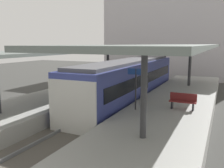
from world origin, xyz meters
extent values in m
plane|color=#383835|center=(0.00, 0.00, 0.00)|extent=(80.00, 80.00, 0.00)
cube|color=#9E9E99|center=(-3.80, 0.00, 0.50)|extent=(4.40, 28.00, 1.00)
cube|color=#9E9E99|center=(3.80, 0.00, 0.50)|extent=(4.40, 28.00, 1.00)
cube|color=#59544C|center=(0.00, 0.00, 0.10)|extent=(3.20, 28.00, 0.20)
cube|color=slate|center=(-0.72, 0.00, 0.27)|extent=(0.08, 28.00, 0.14)
cube|color=slate|center=(0.72, 0.00, 0.27)|extent=(0.08, 28.00, 0.14)
cube|color=#38428C|center=(0.00, 3.72, 1.65)|extent=(2.70, 15.34, 2.90)
cube|color=silver|center=(0.00, -3.97, 1.50)|extent=(2.65, 0.08, 2.60)
cube|color=black|center=(-1.37, 3.72, 2.00)|extent=(0.04, 14.11, 0.76)
cube|color=black|center=(1.37, 3.72, 2.00)|extent=(0.04, 14.11, 0.76)
cube|color=#515156|center=(0.00, 3.72, 3.20)|extent=(2.16, 14.57, 0.20)
cylinder|color=#333335|center=(-3.80, 7.70, 2.44)|extent=(0.24, 0.24, 2.88)
cube|color=slate|center=(-3.80, 1.40, 3.96)|extent=(4.18, 21.00, 0.16)
cylinder|color=#333335|center=(3.80, -4.90, 2.63)|extent=(0.24, 0.24, 3.27)
cylinder|color=#333335|center=(3.80, 7.70, 2.63)|extent=(0.24, 0.24, 3.27)
cube|color=slate|center=(3.80, 1.40, 4.35)|extent=(4.18, 21.00, 0.16)
cube|color=black|center=(3.97, -0.27, 1.20)|extent=(0.08, 0.32, 0.40)
cube|color=black|center=(5.07, -0.27, 1.20)|extent=(0.08, 0.32, 0.40)
cube|color=maroon|center=(4.52, -0.27, 1.43)|extent=(1.40, 0.40, 0.06)
cube|color=maroon|center=(4.52, -0.09, 1.66)|extent=(1.40, 0.06, 0.40)
cylinder|color=#262628|center=(2.25, -1.36, 2.10)|extent=(0.08, 0.08, 2.20)
cube|color=navy|center=(2.25, -1.36, 3.05)|extent=(0.90, 0.06, 0.32)
cylinder|color=#998460|center=(2.11, 0.75, 1.42)|extent=(0.28, 0.28, 0.83)
cylinder|color=#232328|center=(2.11, 0.75, 2.12)|extent=(0.36, 0.36, 0.57)
sphere|color=beige|center=(2.11, 0.75, 2.52)|extent=(0.22, 0.22, 0.22)
cube|color=#B7B2B7|center=(0.11, 20.00, 5.50)|extent=(18.00, 6.00, 11.00)
camera|label=1|loc=(6.38, -13.18, 4.47)|focal=38.67mm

